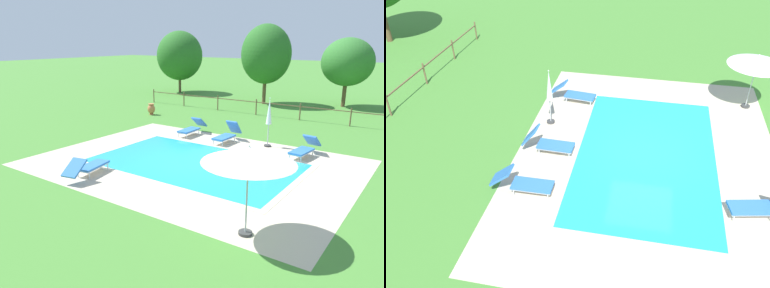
# 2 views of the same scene
# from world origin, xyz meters

# --- Properties ---
(ground_plane) EXTENTS (160.00, 160.00, 0.00)m
(ground_plane) POSITION_xyz_m (0.00, 0.00, 0.00)
(ground_plane) COLOR #478433
(pool_deck_paving) EXTENTS (12.41, 9.21, 0.01)m
(pool_deck_paving) POSITION_xyz_m (0.00, 0.00, 0.00)
(pool_deck_paving) COLOR beige
(pool_deck_paving) RESTS_ON ground
(swimming_pool_water) EXTENTS (8.06, 4.86, 0.01)m
(swimming_pool_water) POSITION_xyz_m (0.00, 0.00, 0.01)
(swimming_pool_water) COLOR #23A8C1
(swimming_pool_water) RESTS_ON ground
(pool_coping_rim) EXTENTS (8.54, 5.34, 0.01)m
(pool_coping_rim) POSITION_xyz_m (0.00, 0.00, 0.01)
(pool_coping_rim) COLOR beige
(pool_coping_rim) RESTS_ON ground
(sun_lounger_north_near_steps) EXTENTS (0.65, 1.88, 0.99)m
(sun_lounger_north_near_steps) POSITION_xyz_m (-0.49, 3.49, 0.39)
(sun_lounger_north_near_steps) COLOR #3370BC
(sun_lounger_north_near_steps) RESTS_ON ground
(sun_lounger_north_mid) EXTENTS (0.83, 2.03, 0.87)m
(sun_lounger_north_mid) POSITION_xyz_m (3.37, 3.36, 0.38)
(sun_lounger_north_mid) COLOR #3370BC
(sun_lounger_north_mid) RESTS_ON ground
(sun_lounger_north_far) EXTENTS (0.63, 1.99, 0.86)m
(sun_lounger_north_far) POSITION_xyz_m (-2.71, 3.71, 0.37)
(sun_lounger_north_far) COLOR #3370BC
(sun_lounger_north_far) RESTS_ON ground
(sun_lounger_north_end) EXTENTS (1.00, 2.11, 0.79)m
(sun_lounger_north_end) POSITION_xyz_m (-2.35, -3.45, 0.36)
(sun_lounger_north_end) COLOR #3370BC
(sun_lounger_north_end) RESTS_ON ground
(patio_umbrella_open_foreground) EXTENTS (2.34, 2.34, 2.39)m
(patio_umbrella_open_foreground) POSITION_xyz_m (4.32, -3.98, 2.13)
(patio_umbrella_open_foreground) COLOR #383838
(patio_umbrella_open_foreground) RESTS_ON ground
(patio_umbrella_closed_row_west) EXTENTS (0.32, 0.32, 2.30)m
(patio_umbrella_closed_row_west) POSITION_xyz_m (1.44, 3.92, 1.49)
(patio_umbrella_closed_row_west) COLOR #383838
(patio_umbrella_closed_row_west) RESTS_ON ground
(terracotta_urn_near_fence) EXTENTS (0.50, 0.50, 0.74)m
(terracotta_urn_near_fence) POSITION_xyz_m (-8.03, 6.61, 0.40)
(terracotta_urn_near_fence) COLOR #C67547
(terracotta_urn_near_fence) RESTS_ON ground
(perimeter_fence) EXTENTS (20.79, 0.08, 1.05)m
(perimeter_fence) POSITION_xyz_m (-0.82, 10.55, 0.68)
(perimeter_fence) COLOR brown
(perimeter_fence) RESTS_ON ground
(tree_west_mid) EXTENTS (3.76, 3.76, 5.98)m
(tree_west_mid) POSITION_xyz_m (-3.75, 14.97, 3.76)
(tree_west_mid) COLOR brown
(tree_west_mid) RESTS_ON ground
(tree_centre) EXTENTS (4.23, 4.23, 5.63)m
(tree_centre) POSITION_xyz_m (-13.00, 16.46, 3.39)
(tree_centre) COLOR brown
(tree_centre) RESTS_ON ground
(tree_east_mid) EXTENTS (3.68, 3.68, 4.99)m
(tree_east_mid) POSITION_xyz_m (1.66, 17.14, 3.25)
(tree_east_mid) COLOR brown
(tree_east_mid) RESTS_ON ground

